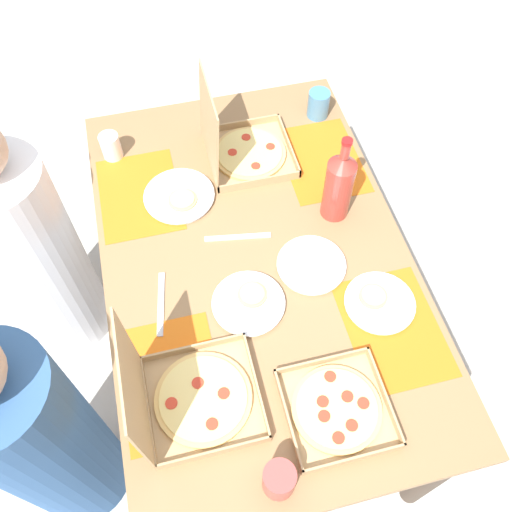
# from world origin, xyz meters

# --- Properties ---
(ground_plane) EXTENTS (6.00, 6.00, 0.00)m
(ground_plane) POSITION_xyz_m (0.00, 0.00, 0.00)
(ground_plane) COLOR beige
(dining_table) EXTENTS (1.48, 0.94, 0.73)m
(dining_table) POSITION_xyz_m (0.00, 0.00, 0.63)
(dining_table) COLOR #3F3328
(dining_table) RESTS_ON ground_plane
(placemat_near_left) EXTENTS (0.36, 0.26, 0.00)m
(placemat_near_left) POSITION_xyz_m (-0.33, -0.32, 0.74)
(placemat_near_left) COLOR orange
(placemat_near_left) RESTS_ON dining_table
(placemat_near_right) EXTENTS (0.36, 0.26, 0.00)m
(placemat_near_right) POSITION_xyz_m (0.33, -0.32, 0.74)
(placemat_near_right) COLOR orange
(placemat_near_right) RESTS_ON dining_table
(placemat_far_left) EXTENTS (0.36, 0.26, 0.00)m
(placemat_far_left) POSITION_xyz_m (-0.33, 0.32, 0.74)
(placemat_far_left) COLOR orange
(placemat_far_left) RESTS_ON dining_table
(placemat_far_right) EXTENTS (0.36, 0.26, 0.00)m
(placemat_far_right) POSITION_xyz_m (0.33, 0.32, 0.74)
(placemat_far_right) COLOR orange
(placemat_far_right) RESTS_ON dining_table
(pizza_box_corner_left) EXTENTS (0.27, 0.27, 0.04)m
(pizza_box_corner_left) POSITION_xyz_m (-0.52, -0.09, 0.75)
(pizza_box_corner_left) COLOR tan
(pizza_box_corner_left) RESTS_ON dining_table
(pizza_box_corner_right) EXTENTS (0.29, 0.29, 0.32)m
(pizza_box_corner_right) POSITION_xyz_m (0.41, -0.05, 0.78)
(pizza_box_corner_right) COLOR tan
(pizza_box_corner_right) RESTS_ON dining_table
(pizza_box_edge_far) EXTENTS (0.29, 0.31, 0.33)m
(pizza_box_edge_far) POSITION_xyz_m (-0.41, 0.28, 0.79)
(pizza_box_edge_far) COLOR tan
(pizza_box_edge_far) RESTS_ON dining_table
(plate_far_left) EXTENTS (0.21, 0.21, 0.03)m
(plate_far_left) POSITION_xyz_m (-0.16, 0.06, 0.74)
(plate_far_left) COLOR white
(plate_far_left) RESTS_ON dining_table
(plate_middle) EXTENTS (0.23, 0.23, 0.03)m
(plate_middle) POSITION_xyz_m (0.28, 0.19, 0.74)
(plate_middle) COLOR white
(plate_middle) RESTS_ON dining_table
(plate_near_left) EXTENTS (0.21, 0.21, 0.02)m
(plate_near_left) POSITION_xyz_m (-0.08, -0.15, 0.74)
(plate_near_left) COLOR white
(plate_near_left) RESTS_ON dining_table
(plate_near_right) EXTENTS (0.21, 0.21, 0.03)m
(plate_near_right) POSITION_xyz_m (-0.25, -0.31, 0.74)
(plate_near_right) COLOR white
(plate_near_right) RESTS_ON dining_table
(soda_bottle) EXTENTS (0.09, 0.09, 0.32)m
(soda_bottle) POSITION_xyz_m (0.11, -0.29, 0.87)
(soda_bottle) COLOR #B2382D
(soda_bottle) RESTS_ON dining_table
(cup_dark) EXTENTS (0.07, 0.07, 0.09)m
(cup_dark) POSITION_xyz_m (0.53, 0.38, 0.78)
(cup_dark) COLOR silver
(cup_dark) RESTS_ON dining_table
(cup_spare) EXTENTS (0.08, 0.08, 0.10)m
(cup_spare) POSITION_xyz_m (0.55, -0.37, 0.79)
(cup_spare) COLOR teal
(cup_spare) RESTS_ON dining_table
(cup_red) EXTENTS (0.08, 0.08, 0.10)m
(cup_red) POSITION_xyz_m (-0.66, 0.11, 0.78)
(cup_red) COLOR #BF4742
(cup_red) RESTS_ON dining_table
(knife_by_far_left) EXTENTS (0.21, 0.05, 0.00)m
(knife_by_far_left) POSITION_xyz_m (-0.10, 0.31, 0.74)
(knife_by_far_left) COLOR #B7B7BC
(knife_by_far_left) RESTS_ON dining_table
(knife_by_near_right) EXTENTS (0.05, 0.21, 0.00)m
(knife_by_near_right) POSITION_xyz_m (0.08, 0.04, 0.74)
(knife_by_near_right) COLOR #B7B7BC
(knife_by_near_right) RESTS_ON dining_table
(diner_left_seat) EXTENTS (0.32, 0.32, 1.15)m
(diner_left_seat) POSITION_xyz_m (-0.33, 0.73, 0.51)
(diner_left_seat) COLOR #33598C
(diner_left_seat) RESTS_ON ground_plane
(diner_right_seat) EXTENTS (0.32, 0.32, 1.14)m
(diner_right_seat) POSITION_xyz_m (0.33, 0.73, 0.51)
(diner_right_seat) COLOR white
(diner_right_seat) RESTS_ON ground_plane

